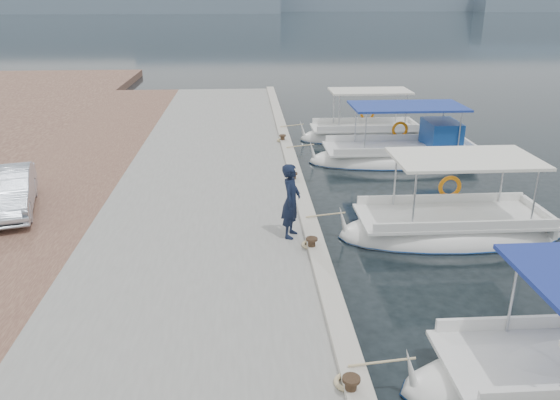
% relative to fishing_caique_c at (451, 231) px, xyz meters
% --- Properties ---
extents(ground, '(400.00, 400.00, 0.00)m').
position_rel_fishing_caique_c_xyz_m(ground, '(-3.70, -3.22, -0.12)').
color(ground, black).
rests_on(ground, ground).
extents(concrete_quay, '(6.00, 40.00, 0.50)m').
position_rel_fishing_caique_c_xyz_m(concrete_quay, '(-6.70, 1.78, 0.13)').
color(concrete_quay, gray).
rests_on(concrete_quay, ground).
extents(quay_curb, '(0.44, 40.00, 0.12)m').
position_rel_fishing_caique_c_xyz_m(quay_curb, '(-3.92, 1.78, 0.44)').
color(quay_curb, '#B0AB9C').
rests_on(quay_curb, concrete_quay).
extents(cobblestone_strip, '(4.00, 40.00, 0.50)m').
position_rel_fishing_caique_c_xyz_m(cobblestone_strip, '(-11.70, 1.78, 0.13)').
color(cobblestone_strip, brown).
rests_on(cobblestone_strip, ground).
extents(fishing_caique_c, '(6.23, 2.46, 2.83)m').
position_rel_fishing_caique_c_xyz_m(fishing_caique_c, '(0.00, 0.00, 0.00)').
color(fishing_caique_c, white).
rests_on(fishing_caique_c, ground).
extents(fishing_caique_d, '(7.16, 2.52, 2.83)m').
position_rel_fishing_caique_c_xyz_m(fishing_caique_d, '(0.57, 7.00, 0.07)').
color(fishing_caique_d, white).
rests_on(fishing_caique_d, ground).
extents(fishing_caique_e, '(5.86, 2.01, 2.83)m').
position_rel_fishing_caique_c_xyz_m(fishing_caique_e, '(-0.18, 10.49, 0.00)').
color(fishing_caique_e, white).
rests_on(fishing_caique_e, ground).
extents(mooring_bollards, '(0.28, 20.28, 0.33)m').
position_rel_fishing_caique_c_xyz_m(mooring_bollards, '(-4.05, -1.72, 0.57)').
color(mooring_bollards, black).
rests_on(mooring_bollards, concrete_quay).
extents(fisherman, '(0.65, 0.80, 1.89)m').
position_rel_fishing_caique_c_xyz_m(fisherman, '(-4.48, -0.85, 1.32)').
color(fisherman, black).
rests_on(fisherman, concrete_quay).
extents(parked_car, '(2.22, 3.84, 1.20)m').
position_rel_fishing_caique_c_xyz_m(parked_car, '(-12.18, 1.29, 0.97)').
color(parked_car, silver).
rests_on(parked_car, cobblestone_strip).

